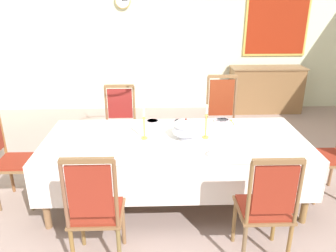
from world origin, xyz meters
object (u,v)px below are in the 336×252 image
(bowl_near_right, at_px, (222,121))
(chair_north_a, at_px, (120,123))
(dining_table, at_px, (175,144))
(spoon_secondary, at_px, (231,121))
(candlestick_west, at_px, (144,126))
(mounted_clock, at_px, (123,1))
(chair_south_b, at_px, (266,206))
(candlestick_east, at_px, (206,125))
(framed_painting, at_px, (277,22))
(chair_head_east, at_px, (336,150))
(sideboard, at_px, (265,90))
(chair_head_west, at_px, (8,153))
(chair_north_b, at_px, (222,119))
(chair_south_a, at_px, (95,209))
(spoon_primary, at_px, (190,122))
(soup_tureen, at_px, (186,129))
(bowl_far_right, at_px, (153,122))
(bowl_far_left, at_px, (216,154))
(bowl_near_left, at_px, (180,122))

(bowl_near_right, bearing_deg, chair_north_a, 158.06)
(dining_table, xyz_separation_m, spoon_secondary, (0.72, 0.50, 0.08))
(dining_table, xyz_separation_m, bowl_near_right, (0.60, 0.47, 0.09))
(candlestick_west, distance_m, mounted_clock, 3.53)
(candlestick_west, bearing_deg, chair_south_b, -43.81)
(candlestick_west, xyz_separation_m, spoon_secondary, (1.06, 0.50, -0.14))
(candlestick_east, xyz_separation_m, framed_painting, (1.81, 3.29, 0.81))
(candlestick_east, bearing_deg, dining_table, 180.00)
(chair_head_east, height_order, candlestick_east, chair_head_east)
(mounted_clock, bearing_deg, sideboard, -5.03)
(chair_head_west, xyz_separation_m, candlestick_west, (1.48, 0.00, 0.29))
(dining_table, height_order, chair_north_b, chair_north_b)
(dining_table, distance_m, chair_south_a, 1.23)
(spoon_primary, distance_m, sideboard, 3.14)
(dining_table, relative_size, mounted_clock, 9.78)
(candlestick_west, xyz_separation_m, mounted_clock, (-0.47, 3.28, 1.22))
(candlestick_east, bearing_deg, chair_south_b, -69.28)
(chair_south_b, distance_m, soup_tureen, 1.20)
(chair_north_a, bearing_deg, chair_north_b, -179.69)
(chair_south_b, relative_size, sideboard, 0.74)
(bowl_far_right, bearing_deg, chair_south_a, -107.33)
(chair_south_b, xyz_separation_m, spoon_secondary, (0.01, 1.50, 0.20))
(chair_north_a, xyz_separation_m, spoon_secondary, (1.43, -0.50, 0.20))
(spoon_primary, bearing_deg, bowl_far_left, -73.28)
(dining_table, distance_m, bowl_near_right, 0.77)
(chair_north_b, xyz_separation_m, candlestick_east, (-0.38, -1.01, 0.31))
(chair_south_a, relative_size, framed_painting, 0.86)
(chair_head_west, xyz_separation_m, spoon_secondary, (2.54, 0.50, 0.15))
(bowl_far_right, bearing_deg, bowl_far_left, -55.93)
(chair_north_b, relative_size, chair_head_east, 1.04)
(bowl_near_right, bearing_deg, bowl_far_left, -104.24)
(chair_south_b, height_order, chair_north_b, chair_north_b)
(soup_tureen, bearing_deg, chair_south_b, -59.23)
(chair_north_b, relative_size, mounted_clock, 4.14)
(bowl_near_left, relative_size, spoon_secondary, 0.96)
(chair_head_east, bearing_deg, chair_south_a, 111.67)
(dining_table, bearing_deg, sideboard, 56.98)
(candlestick_west, bearing_deg, bowl_near_left, 46.26)
(bowl_near_right, relative_size, framed_painting, 0.15)
(chair_south_a, xyz_separation_m, sideboard, (2.68, 4.04, -0.12))
(bowl_near_right, relative_size, bowl_far_left, 1.18)
(chair_south_b, bearing_deg, candlestick_west, 136.19)
(chair_north_a, height_order, chair_south_b, chair_south_b)
(spoon_secondary, bearing_deg, bowl_near_left, -176.94)
(candlestick_west, height_order, bowl_far_right, candlestick_west)
(chair_south_a, xyz_separation_m, spoon_secondary, (1.43, 1.50, 0.19))
(chair_north_a, bearing_deg, sideboard, -142.76)
(chair_north_b, bearing_deg, candlestick_west, 44.03)
(bowl_near_left, bearing_deg, bowl_far_left, -72.36)
(bowl_near_left, height_order, spoon_primary, bowl_near_left)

